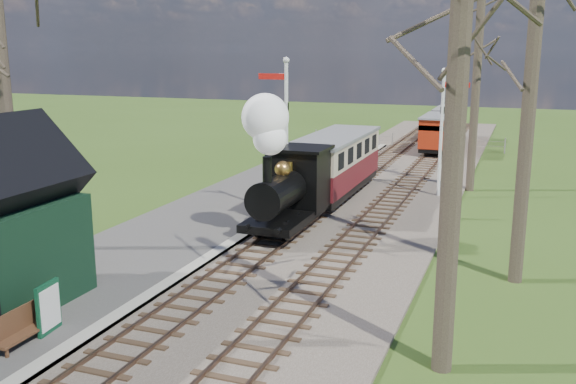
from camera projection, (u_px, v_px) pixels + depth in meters
name	position (u px, v px, depth m)	size (l,w,h in m)	color
distant_hills	(455.00, 256.00, 71.98)	(114.40, 48.00, 22.02)	#385B23
ballast_bed	(372.00, 191.00, 29.72)	(8.00, 60.00, 0.10)	brown
track_near	(345.00, 188.00, 30.15)	(1.60, 60.00, 0.15)	brown
track_far	(400.00, 192.00, 29.26)	(1.60, 60.00, 0.15)	brown
platform	(198.00, 224.00, 24.03)	(5.00, 44.00, 0.20)	#474442
coping_strip	(254.00, 229.00, 23.24)	(0.40, 44.00, 0.21)	#B2AD9E
semaphore_near	(285.00, 127.00, 24.16)	(1.22, 0.24, 6.22)	silver
semaphore_far	(443.00, 123.00, 27.95)	(1.22, 0.24, 5.72)	silver
bare_trees	(280.00, 97.00, 17.70)	(15.51, 22.39, 12.00)	#382D23
fence_line	(406.00, 140.00, 42.75)	(12.60, 0.08, 1.00)	slate
locomotive	(285.00, 173.00, 22.42)	(1.97, 4.60, 4.93)	black
coach	(334.00, 162.00, 28.10)	(2.30, 7.89, 2.42)	black
red_carriage_a	(438.00, 133.00, 40.26)	(1.86, 4.61, 1.96)	black
red_carriage_b	(448.00, 123.00, 45.29)	(1.86, 4.61, 1.96)	black
sign_board	(49.00, 308.00, 14.49)	(0.18, 0.81, 1.17)	#0D3F25
bench	(17.00, 329.00, 13.93)	(0.40, 1.36, 0.77)	#4A2C1A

